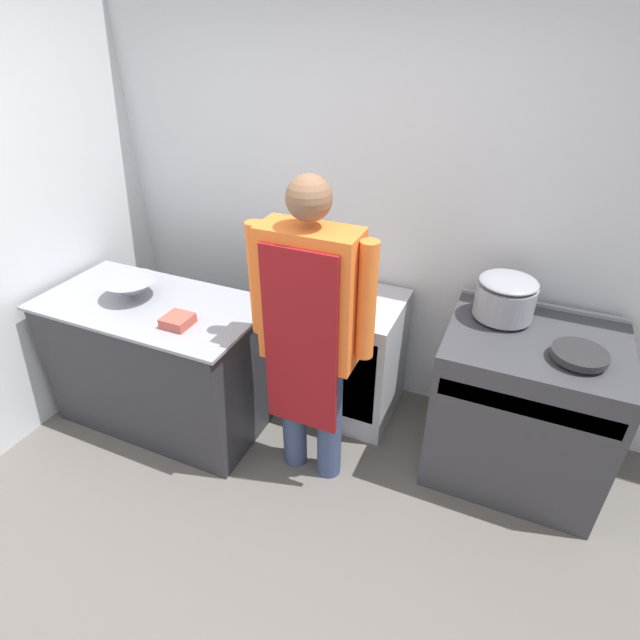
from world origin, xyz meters
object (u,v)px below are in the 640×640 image
(plastic_tub, at_px, (178,321))
(stock_pot, at_px, (506,296))
(person_cook, at_px, (310,324))
(mixing_bowl, at_px, (132,289))
(stove, at_px, (520,406))
(fridge_unit, at_px, (351,357))
(saute_pan, at_px, (580,355))

(plastic_tub, height_order, stock_pot, stock_pot)
(person_cook, xyz_separation_m, mixing_bowl, (-1.20, 0.05, -0.08))
(stove, distance_m, plastic_tub, 1.97)
(fridge_unit, bearing_deg, saute_pan, -11.01)
(plastic_tub, bearing_deg, fridge_unit, 41.95)
(fridge_unit, relative_size, mixing_bowl, 2.60)
(mixing_bowl, distance_m, stock_pot, 2.15)
(saute_pan, bearing_deg, fridge_unit, 168.99)
(stove, xyz_separation_m, person_cook, (-1.07, -0.49, 0.55))
(stock_pot, xyz_separation_m, saute_pan, (0.39, -0.26, -0.10))
(saute_pan, bearing_deg, mixing_bowl, -172.88)
(person_cook, height_order, plastic_tub, person_cook)
(stock_pot, bearing_deg, stove, -33.04)
(stove, distance_m, saute_pan, 0.54)
(person_cook, distance_m, mixing_bowl, 1.20)
(plastic_tub, bearing_deg, person_cook, 7.51)
(plastic_tub, bearing_deg, mixing_bowl, 161.61)
(saute_pan, bearing_deg, stove, 144.28)
(stove, xyz_separation_m, stock_pot, (-0.20, 0.13, 0.59))
(mixing_bowl, relative_size, stock_pot, 1.03)
(stove, distance_m, mixing_bowl, 2.36)
(person_cook, relative_size, mixing_bowl, 5.45)
(mixing_bowl, height_order, plastic_tub, mixing_bowl)
(person_cook, relative_size, saute_pan, 6.72)
(fridge_unit, relative_size, plastic_tub, 5.64)
(mixing_bowl, relative_size, plastic_tub, 2.17)
(fridge_unit, bearing_deg, person_cook, -91.88)
(fridge_unit, xyz_separation_m, person_cook, (-0.02, -0.60, 0.59))
(person_cook, height_order, saute_pan, person_cook)
(fridge_unit, bearing_deg, stock_pot, 1.53)
(fridge_unit, xyz_separation_m, saute_pan, (1.23, -0.24, 0.53))
(person_cook, distance_m, saute_pan, 1.31)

